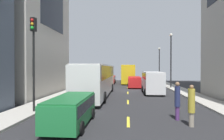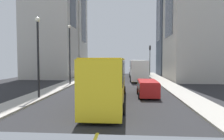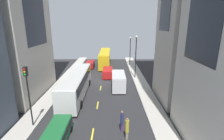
# 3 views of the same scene
# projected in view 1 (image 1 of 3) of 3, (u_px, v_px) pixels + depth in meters

# --- Properties ---
(ground_plane) EXTENTS (40.34, 40.34, 0.00)m
(ground_plane) POSITION_uv_depth(u_px,v_px,m) (128.00, 90.00, 25.24)
(ground_plane) COLOR #28282B
(sidewalk_west) EXTENTS (2.31, 44.00, 0.15)m
(sidewalk_west) POSITION_uv_depth(u_px,v_px,m) (78.00, 89.00, 25.83)
(sidewalk_west) COLOR #B2ADA3
(sidewalk_west) RESTS_ON ground
(sidewalk_east) EXTENTS (2.31, 44.00, 0.15)m
(sidewalk_east) POSITION_uv_depth(u_px,v_px,m) (180.00, 90.00, 24.65)
(sidewalk_east) COLOR #B2ADA3
(sidewalk_east) RESTS_ON ground
(lane_stripe_1) EXTENTS (0.16, 2.00, 0.01)m
(lane_stripe_1) POSITION_uv_depth(u_px,v_px,m) (128.00, 122.00, 10.30)
(lane_stripe_1) COLOR yellow
(lane_stripe_1) RESTS_ON ground
(lane_stripe_2) EXTENTS (0.16, 2.00, 0.01)m
(lane_stripe_2) POSITION_uv_depth(u_px,v_px,m) (128.00, 102.00, 16.28)
(lane_stripe_2) COLOR yellow
(lane_stripe_2) RESTS_ON ground
(lane_stripe_3) EXTENTS (0.16, 2.00, 0.01)m
(lane_stripe_3) POSITION_uv_depth(u_px,v_px,m) (128.00, 93.00, 22.25)
(lane_stripe_3) COLOR yellow
(lane_stripe_3) RESTS_ON ground
(lane_stripe_4) EXTENTS (0.16, 2.00, 0.01)m
(lane_stripe_4) POSITION_uv_depth(u_px,v_px,m) (128.00, 88.00, 28.23)
(lane_stripe_4) COLOR yellow
(lane_stripe_4) RESTS_ON ground
(lane_stripe_5) EXTENTS (0.16, 2.00, 0.01)m
(lane_stripe_5) POSITION_uv_depth(u_px,v_px,m) (128.00, 84.00, 34.21)
(lane_stripe_5) COLOR yellow
(lane_stripe_5) RESTS_ON ground
(lane_stripe_6) EXTENTS (0.16, 2.00, 0.01)m
(lane_stripe_6) POSITION_uv_depth(u_px,v_px,m) (128.00, 82.00, 40.19)
(lane_stripe_6) COLOR yellow
(lane_stripe_6) RESTS_ON ground
(lane_stripe_7) EXTENTS (0.16, 2.00, 0.01)m
(lane_stripe_7) POSITION_uv_depth(u_px,v_px,m) (128.00, 80.00, 46.17)
(lane_stripe_7) COLOR yellow
(lane_stripe_7) RESTS_ON ground
(city_bus_white) EXTENTS (2.80, 12.90, 3.35)m
(city_bus_white) POSITION_uv_depth(u_px,v_px,m) (97.00, 77.00, 19.73)
(city_bus_white) COLOR silver
(city_bus_white) RESTS_ON ground
(streetcar_yellow) EXTENTS (2.70, 12.75, 3.59)m
(streetcar_yellow) POSITION_uv_depth(u_px,v_px,m) (128.00, 72.00, 37.97)
(streetcar_yellow) COLOR yellow
(streetcar_yellow) RESTS_ON ground
(delivery_van_white) EXTENTS (2.26, 5.13, 2.58)m
(delivery_van_white) POSITION_uv_depth(u_px,v_px,m) (153.00, 81.00, 21.63)
(delivery_van_white) COLOR white
(delivery_van_white) RESTS_ON ground
(car_red_0) EXTENTS (2.07, 4.34, 1.69)m
(car_red_0) POSITION_uv_depth(u_px,v_px,m) (134.00, 81.00, 28.15)
(car_red_0) COLOR red
(car_red_0) RESTS_ON ground
(car_red_1) EXTENTS (1.92, 4.06, 1.50)m
(car_red_1) POSITION_uv_depth(u_px,v_px,m) (110.00, 79.00, 35.74)
(car_red_1) COLOR red
(car_red_1) RESTS_ON ground
(car_green_2) EXTENTS (1.91, 4.26, 1.52)m
(car_green_2) POSITION_uv_depth(u_px,v_px,m) (71.00, 108.00, 9.64)
(car_green_2) COLOR #1E7238
(car_green_2) RESTS_ON ground
(pedestrian_waiting_curb) EXTENTS (0.31, 0.31, 2.22)m
(pedestrian_waiting_curb) POSITION_uv_depth(u_px,v_px,m) (177.00, 99.00, 10.60)
(pedestrian_waiting_curb) COLOR #593372
(pedestrian_waiting_curb) RESTS_ON ground
(pedestrian_crossing_near) EXTENTS (0.34, 0.34, 2.16)m
(pedestrian_crossing_near) POSITION_uv_depth(u_px,v_px,m) (191.00, 105.00, 9.41)
(pedestrian_crossing_near) COLOR gray
(pedestrian_crossing_near) RESTS_ON ground
(traffic_light_near_corner) EXTENTS (0.32, 0.44, 6.21)m
(traffic_light_near_corner) POSITION_uv_depth(u_px,v_px,m) (33.00, 47.00, 12.10)
(traffic_light_near_corner) COLOR black
(traffic_light_near_corner) RESTS_ON ground
(streetlamp_near) EXTENTS (0.44, 0.44, 7.99)m
(streetlamp_near) POSITION_uv_depth(u_px,v_px,m) (171.00, 55.00, 26.96)
(streetlamp_near) COLOR black
(streetlamp_near) RESTS_ON ground
(streetlamp_far) EXTENTS (0.44, 0.44, 7.01)m
(streetlamp_far) POSITION_uv_depth(u_px,v_px,m) (159.00, 61.00, 36.80)
(streetlamp_far) COLOR black
(streetlamp_far) RESTS_ON ground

